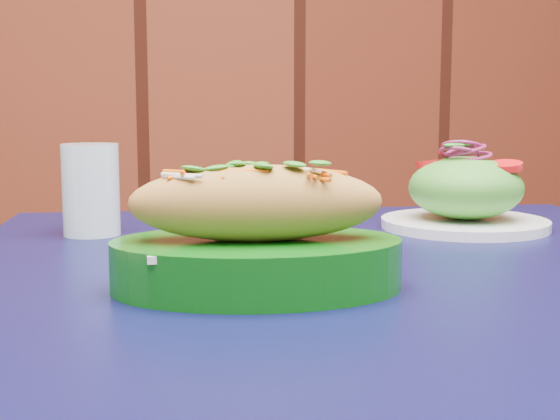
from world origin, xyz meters
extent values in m
cube|color=black|center=(-0.22, 1.74, 0.73)|extent=(0.86, 0.86, 0.03)
cube|color=white|center=(-0.34, 1.65, 0.79)|extent=(0.18, 0.10, 0.01)
ellipsoid|color=#BD853B|center=(-0.34, 1.65, 0.82)|extent=(0.22, 0.10, 0.06)
cylinder|color=white|center=(-0.03, 1.91, 0.76)|extent=(0.21, 0.21, 0.01)
ellipsoid|color=#4C992D|center=(-0.03, 1.91, 0.80)|extent=(0.14, 0.14, 0.08)
cylinder|color=red|center=(0.01, 1.89, 0.83)|extent=(0.04, 0.04, 0.01)
cylinder|color=red|center=(-0.06, 1.94, 0.83)|extent=(0.04, 0.04, 0.01)
cylinder|color=red|center=(-0.03, 1.96, 0.83)|extent=(0.04, 0.04, 0.01)
torus|color=#861D4E|center=(-0.03, 1.91, 0.84)|extent=(0.05, 0.05, 0.00)
torus|color=#861D4E|center=(-0.03, 1.91, 0.85)|extent=(0.05, 0.05, 0.00)
torus|color=#861D4E|center=(-0.03, 1.91, 0.85)|extent=(0.05, 0.05, 0.00)
torus|color=#861D4E|center=(-0.03, 1.91, 0.86)|extent=(0.05, 0.05, 0.00)
cylinder|color=silver|center=(-0.48, 1.96, 0.80)|extent=(0.07, 0.07, 0.11)
camera|label=1|loc=(-0.45, 1.01, 0.91)|focal=50.00mm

